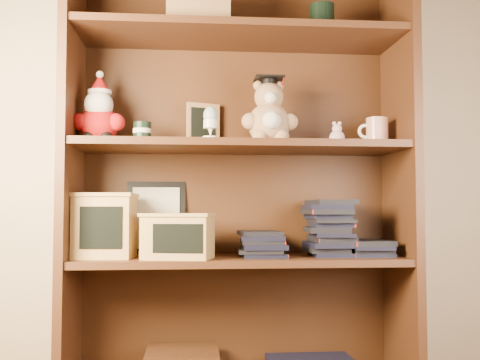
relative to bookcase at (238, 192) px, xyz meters
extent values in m
cube|color=#C1AD8B|center=(0.14, 0.14, 0.47)|extent=(3.00, 0.04, 2.50)
cube|color=#492714|center=(-0.58, -0.05, 0.02)|extent=(0.03, 0.35, 1.60)
cube|color=#492714|center=(0.59, -0.05, 0.02)|extent=(0.03, 0.35, 1.60)
cube|color=#432412|center=(0.00, 0.11, 0.02)|extent=(1.20, 0.02, 1.60)
cube|color=#492714|center=(0.00, -0.05, 0.56)|extent=(1.14, 0.33, 0.02)
cube|color=#9E7547|center=(-0.15, -0.05, 0.63)|extent=(0.22, 0.18, 0.12)
cylinder|color=black|center=(0.30, -0.05, 0.63)|extent=(0.09, 0.09, 0.11)
cube|color=#492714|center=(0.00, -0.05, -0.24)|extent=(1.14, 0.33, 0.02)
cube|color=#492714|center=(0.00, -0.05, 0.16)|extent=(1.14, 0.33, 0.02)
sphere|color=#A50F0F|center=(-0.49, -0.05, 0.23)|extent=(0.13, 0.13, 0.13)
sphere|color=#A50F0F|center=(-0.55, -0.07, 0.24)|extent=(0.06, 0.06, 0.06)
sphere|color=#A50F0F|center=(-0.43, -0.07, 0.24)|extent=(0.06, 0.06, 0.06)
sphere|color=black|center=(-0.52, -0.08, 0.18)|extent=(0.04, 0.04, 0.04)
sphere|color=black|center=(-0.46, -0.08, 0.18)|extent=(0.04, 0.04, 0.04)
sphere|color=white|center=(-0.49, -0.07, 0.30)|extent=(0.10, 0.10, 0.10)
sphere|color=#D8B293|center=(-0.49, -0.05, 0.32)|extent=(0.07, 0.07, 0.07)
cone|color=#A50F0F|center=(-0.49, -0.05, 0.38)|extent=(0.08, 0.08, 0.07)
sphere|color=white|center=(-0.49, -0.05, 0.41)|extent=(0.03, 0.03, 0.03)
cylinder|color=white|center=(-0.49, -0.05, 0.35)|extent=(0.08, 0.08, 0.01)
cylinder|color=black|center=(-0.34, -0.05, 0.21)|extent=(0.06, 0.06, 0.07)
cylinder|color=beige|center=(-0.34, -0.05, 0.21)|extent=(0.06, 0.06, 0.02)
cube|color=#9E7547|center=(-0.13, 0.06, 0.25)|extent=(0.12, 0.06, 0.16)
cube|color=black|center=(-0.13, 0.05, 0.25)|extent=(0.09, 0.04, 0.13)
cube|color=#9E7547|center=(-0.13, 0.09, 0.18)|extent=(0.07, 0.07, 0.01)
cylinder|color=white|center=(-0.10, -0.13, 0.18)|extent=(0.06, 0.06, 0.01)
cone|color=white|center=(-0.10, -0.13, 0.20)|extent=(0.02, 0.02, 0.04)
cylinder|color=white|center=(-0.10, -0.13, 0.23)|extent=(0.05, 0.05, 0.03)
ellipsoid|color=#AABACE|center=(-0.10, -0.13, 0.26)|extent=(0.05, 0.05, 0.06)
sphere|color=tan|center=(0.11, -0.05, 0.24)|extent=(0.15, 0.15, 0.15)
sphere|color=white|center=(0.11, -0.12, 0.25)|extent=(0.07, 0.07, 0.07)
sphere|color=tan|center=(0.04, -0.07, 0.25)|extent=(0.06, 0.06, 0.06)
sphere|color=tan|center=(0.18, -0.07, 0.25)|extent=(0.06, 0.06, 0.06)
sphere|color=tan|center=(0.07, -0.09, 0.19)|extent=(0.05, 0.05, 0.05)
sphere|color=tan|center=(0.14, -0.09, 0.19)|extent=(0.05, 0.05, 0.05)
sphere|color=tan|center=(0.11, -0.05, 0.34)|extent=(0.10, 0.10, 0.10)
sphere|color=white|center=(0.11, -0.09, 0.33)|extent=(0.04, 0.04, 0.04)
sphere|color=tan|center=(0.07, -0.04, 0.38)|extent=(0.03, 0.03, 0.03)
sphere|color=tan|center=(0.14, -0.04, 0.38)|extent=(0.03, 0.03, 0.03)
cylinder|color=black|center=(0.11, -0.05, 0.39)|extent=(0.05, 0.05, 0.02)
cube|color=black|center=(0.11, -0.05, 0.41)|extent=(0.10, 0.10, 0.01)
cylinder|color=#A50F0F|center=(0.16, -0.07, 0.39)|extent=(0.00, 0.05, 0.03)
sphere|color=beige|center=(0.35, -0.05, 0.20)|extent=(0.06, 0.06, 0.06)
sphere|color=beige|center=(0.35, -0.05, 0.23)|extent=(0.04, 0.04, 0.04)
sphere|color=beige|center=(0.34, -0.05, 0.25)|extent=(0.01, 0.01, 0.01)
sphere|color=beige|center=(0.36, -0.05, 0.25)|extent=(0.01, 0.01, 0.01)
cylinder|color=silver|center=(0.50, -0.05, 0.22)|extent=(0.08, 0.08, 0.10)
torus|color=white|center=(0.46, -0.05, 0.22)|extent=(0.05, 0.01, 0.05)
cube|color=black|center=(-0.30, 0.09, -0.09)|extent=(0.22, 0.05, 0.27)
cube|color=beige|center=(-0.30, 0.08, -0.09)|extent=(0.17, 0.04, 0.23)
cube|color=tan|center=(-0.46, -0.05, -0.12)|extent=(0.20, 0.20, 0.21)
cube|color=black|center=(-0.46, -0.15, -0.12)|extent=(0.14, 0.01, 0.14)
cube|color=tan|center=(-0.46, -0.05, -0.01)|extent=(0.21, 0.21, 0.01)
cube|color=tan|center=(-0.21, -0.12, -0.16)|extent=(0.25, 0.20, 0.14)
cube|color=black|center=(-0.21, -0.20, -0.16)|extent=(0.16, 0.04, 0.09)
cube|color=tan|center=(-0.21, -0.12, -0.08)|extent=(0.26, 0.21, 0.01)
cube|color=black|center=(0.08, -0.05, -0.22)|extent=(0.14, 0.20, 0.02)
cube|color=black|center=(0.08, -0.05, -0.20)|extent=(0.14, 0.20, 0.02)
cube|color=black|center=(0.08, -0.05, -0.19)|extent=(0.14, 0.20, 0.02)
cube|color=black|center=(0.08, -0.05, -0.17)|extent=(0.14, 0.20, 0.02)
cube|color=black|center=(0.08, -0.05, -0.16)|extent=(0.14, 0.20, 0.02)
cube|color=black|center=(0.08, -0.05, -0.14)|extent=(0.14, 0.20, 0.02)
cube|color=black|center=(0.32, -0.05, -0.22)|extent=(0.14, 0.20, 0.02)
cube|color=black|center=(0.32, -0.05, -0.20)|extent=(0.14, 0.20, 0.02)
cube|color=black|center=(0.32, -0.05, -0.19)|extent=(0.14, 0.20, 0.02)
cube|color=black|center=(0.32, -0.05, -0.17)|extent=(0.14, 0.20, 0.02)
cube|color=black|center=(0.32, -0.05, -0.16)|extent=(0.14, 0.20, 0.02)
cube|color=black|center=(0.32, -0.05, -0.14)|extent=(0.14, 0.20, 0.02)
cube|color=black|center=(0.32, -0.05, -0.12)|extent=(0.14, 0.20, 0.02)
cube|color=black|center=(0.32, -0.05, -0.11)|extent=(0.14, 0.20, 0.02)
cube|color=black|center=(0.32, -0.05, -0.09)|extent=(0.14, 0.20, 0.02)
cube|color=black|center=(0.32, -0.05, -0.08)|extent=(0.14, 0.20, 0.02)
cube|color=black|center=(0.32, -0.05, -0.06)|extent=(0.14, 0.20, 0.02)
cube|color=black|center=(0.32, -0.05, -0.04)|extent=(0.14, 0.20, 0.02)
cube|color=black|center=(0.46, -0.05, -0.22)|extent=(0.14, 0.20, 0.02)
cube|color=black|center=(0.46, -0.05, -0.20)|extent=(0.14, 0.20, 0.02)
cube|color=black|center=(0.46, -0.05, -0.19)|extent=(0.14, 0.20, 0.02)
cube|color=black|center=(0.46, -0.05, -0.17)|extent=(0.14, 0.20, 0.02)
camera|label=1|loc=(-0.17, -2.02, -0.07)|focal=42.00mm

